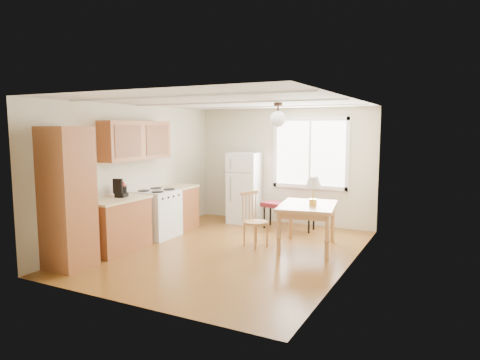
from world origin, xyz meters
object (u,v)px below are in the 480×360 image
Objects in this scene: bench at (289,207)px; dining_table at (308,210)px; refrigerator at (244,188)px; chair at (252,215)px.

dining_table reaches higher than bench.
dining_table is at bearing -48.48° from bench.
chair is (0.98, -1.64, -0.23)m from refrigerator.
chair reaches higher than dining_table.
refrigerator reaches higher than chair.
refrigerator reaches higher than dining_table.
refrigerator is 1.17m from bench.
chair reaches higher than bench.
bench is (1.12, -0.17, -0.30)m from refrigerator.
bench is at bearing -16.28° from refrigerator.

